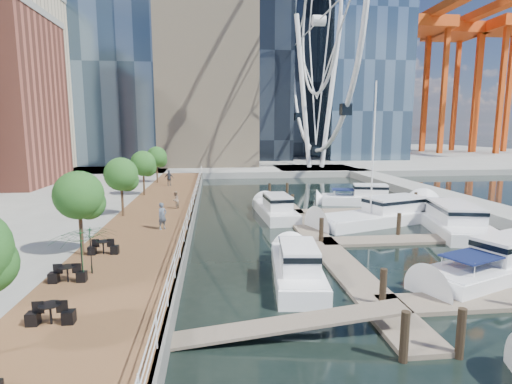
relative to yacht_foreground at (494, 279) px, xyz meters
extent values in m
plane|color=black|center=(-10.30, -0.69, 0.00)|extent=(520.00, 520.00, 0.00)
cube|color=brown|center=(-19.30, 14.31, 0.50)|extent=(6.00, 60.00, 1.00)
cube|color=#595954|center=(-16.30, 14.31, 0.50)|extent=(0.25, 60.00, 1.00)
cube|color=gray|center=(-10.30, 101.31, 0.50)|extent=(200.00, 114.00, 1.00)
cube|color=gray|center=(9.70, 19.31, 0.50)|extent=(4.00, 60.00, 1.00)
cube|color=gray|center=(3.70, 51.31, 0.50)|extent=(14.00, 12.00, 1.00)
cube|color=#6D6051|center=(-7.30, 9.31, 0.10)|extent=(2.00, 32.00, 0.20)
cube|color=#6D6051|center=(-1.30, -2.69, 0.10)|extent=(12.00, 2.00, 0.20)
cube|color=#6D6051|center=(-1.30, 7.31, 0.10)|extent=(12.00, 2.00, 0.20)
cube|color=#6D6051|center=(-1.30, 17.31, 0.10)|extent=(12.00, 2.00, 0.20)
cube|color=#BCAD8E|center=(-46.30, 49.31, 15.00)|extent=(14.00, 16.00, 28.00)
cylinder|color=white|center=(1.20, 51.31, 14.00)|extent=(0.80, 0.80, 26.00)
cylinder|color=white|center=(6.20, 51.31, 14.00)|extent=(0.80, 0.80, 26.00)
torus|color=white|center=(3.70, 51.31, 26.00)|extent=(0.70, 44.70, 44.70)
cylinder|color=#3F2B1C|center=(-21.70, 3.31, 2.20)|extent=(0.20, 0.20, 2.40)
sphere|color=#265B1E|center=(-21.70, 3.31, 4.30)|extent=(2.60, 2.60, 2.60)
cylinder|color=#3F2B1C|center=(-21.70, 13.31, 2.20)|extent=(0.20, 0.20, 2.40)
sphere|color=#265B1E|center=(-21.70, 13.31, 4.30)|extent=(2.60, 2.60, 2.60)
cylinder|color=#3F2B1C|center=(-21.70, 23.31, 2.20)|extent=(0.20, 0.20, 2.40)
sphere|color=#265B1E|center=(-21.70, 23.31, 4.30)|extent=(2.60, 2.60, 2.60)
cylinder|color=#3F2B1C|center=(-21.70, 33.31, 2.20)|extent=(0.20, 0.20, 2.40)
sphere|color=#265B1E|center=(-21.70, 33.31, 4.30)|extent=(2.60, 2.60, 2.60)
imported|color=#485260|center=(-18.06, 8.62, 1.92)|extent=(0.78, 0.79, 1.84)
imported|color=gray|center=(-17.83, 15.79, 1.74)|extent=(0.79, 0.88, 1.48)
imported|color=#373C45|center=(-19.85, 30.07, 1.94)|extent=(1.17, 0.69, 1.88)
imported|color=#103D19|center=(-20.45, -0.71, 2.19)|extent=(3.09, 3.13, 2.38)
imported|color=#0F3A1E|center=(-20.34, 0.30, 2.13)|extent=(3.15, 3.18, 2.27)
camera|label=1|loc=(-14.57, -18.48, 7.75)|focal=28.00mm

